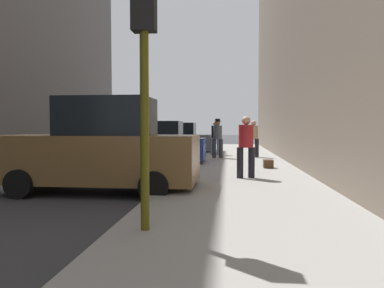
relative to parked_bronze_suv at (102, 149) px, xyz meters
name	(u,v)px	position (x,y,z in m)	size (l,w,h in m)	color
ground_plane	(34,180)	(-2.65, 1.74, -1.03)	(120.00, 120.00, 0.00)	#38383A
sidewalk	(241,181)	(3.35, 1.74, -0.96)	(4.00, 40.00, 0.15)	gray
parked_bronze_suv	(102,149)	(0.00, 0.00, 0.00)	(4.62, 2.11, 2.25)	brown
parked_blue_sedan	(154,145)	(0.00, 6.21, -0.18)	(4.21, 2.08, 1.79)	navy
parked_gray_coupe	(176,139)	(0.00, 12.48, -0.18)	(4.21, 2.08, 1.79)	slate
fire_hydrant	(199,153)	(1.80, 6.43, -0.54)	(0.42, 0.22, 0.70)	red
traffic_light	(144,39)	(1.85, -3.58, 1.73)	(0.32, 0.32, 3.60)	#514C0F
pedestrian_with_beanie	(218,136)	(2.50, 8.39, 0.10)	(0.53, 0.49, 1.78)	#333338
pedestrian_in_jeans	(215,136)	(2.34, 10.21, 0.07)	(0.53, 0.49, 1.71)	#728CB2
pedestrian_in_red_jacket	(246,144)	(3.47, 1.77, 0.07)	(0.52, 0.47, 1.71)	black
pedestrian_in_tan_coat	(254,137)	(4.16, 8.94, 0.07)	(0.53, 0.48, 1.71)	black
duffel_bag	(268,164)	(4.36, 4.42, -0.74)	(0.32, 0.44, 0.28)	#472D19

